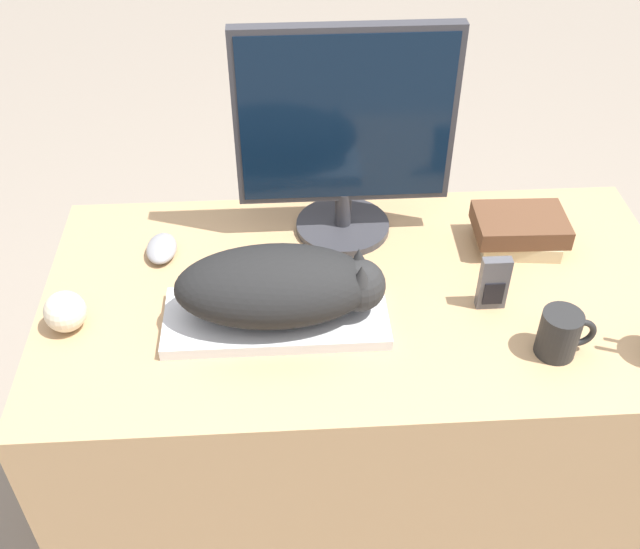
{
  "coord_description": "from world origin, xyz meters",
  "views": [
    {
      "loc": [
        -0.15,
        -0.78,
        1.76
      ],
      "look_at": [
        -0.09,
        0.32,
        0.83
      ],
      "focal_mm": 42.0,
      "sensor_mm": 36.0,
      "label": 1
    }
  ],
  "objects": [
    {
      "name": "cat",
      "position": [
        -0.16,
        0.26,
        0.86
      ],
      "size": [
        0.39,
        0.18,
        0.14
      ],
      "color": "black",
      "rests_on": "keyboard"
    },
    {
      "name": "book_stack",
      "position": [
        0.35,
        0.47,
        0.81
      ],
      "size": [
        0.19,
        0.14,
        0.07
      ],
      "color": "#C6B284",
      "rests_on": "desk"
    },
    {
      "name": "phone",
      "position": [
        0.24,
        0.28,
        0.82
      ],
      "size": [
        0.06,
        0.02,
        0.12
      ],
      "color": "#4C4C51",
      "rests_on": "desk"
    },
    {
      "name": "desk",
      "position": [
        0.0,
        0.34,
        0.38
      ],
      "size": [
        1.28,
        0.68,
        0.77
      ],
      "color": "tan",
      "rests_on": "ground_plane"
    },
    {
      "name": "monitor",
      "position": [
        -0.02,
        0.55,
        1.02
      ],
      "size": [
        0.44,
        0.21,
        0.46
      ],
      "color": "#333338",
      "rests_on": "desk"
    },
    {
      "name": "keyboard",
      "position": [
        -0.18,
        0.26,
        0.78
      ],
      "size": [
        0.42,
        0.17,
        0.02
      ],
      "color": "silver",
      "rests_on": "desk"
    },
    {
      "name": "baseball",
      "position": [
        -0.57,
        0.27,
        0.81
      ],
      "size": [
        0.08,
        0.08,
        0.08
      ],
      "color": "beige",
      "rests_on": "desk"
    },
    {
      "name": "coffee_mug",
      "position": [
        0.33,
        0.15,
        0.81
      ],
      "size": [
        0.11,
        0.07,
        0.09
      ],
      "color": "black",
      "rests_on": "desk"
    },
    {
      "name": "computer_mouse",
      "position": [
        -0.41,
        0.48,
        0.78
      ],
      "size": [
        0.06,
        0.1,
        0.03
      ],
      "color": "gray",
      "rests_on": "desk"
    }
  ]
}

